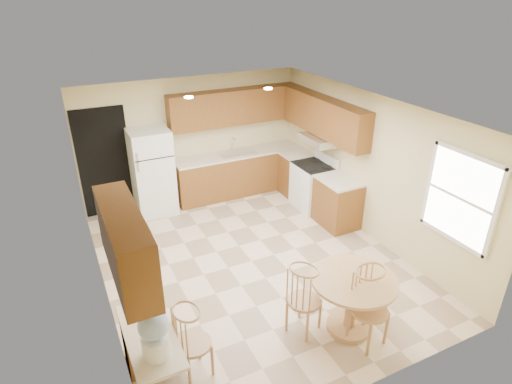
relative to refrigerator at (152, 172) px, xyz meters
name	(u,v)px	position (x,y,z in m)	size (l,w,h in m)	color
floor	(252,261)	(0.95, -2.40, -0.84)	(5.50, 5.50, 0.00)	beige
ceiling	(251,111)	(0.95, -2.40, 1.66)	(4.50, 5.50, 0.02)	white
wall_back	(193,139)	(0.95, 0.35, 0.41)	(4.50, 0.02, 2.50)	#CCBE89
wall_front	(371,302)	(0.95, -5.15, 0.41)	(4.50, 0.02, 2.50)	#CCBE89
wall_left	(95,226)	(-1.30, -2.40, 0.41)	(0.02, 5.50, 2.50)	#CCBE89
wall_right	(369,167)	(3.20, -2.40, 0.41)	(0.02, 5.50, 2.50)	#CCBE89
doorway	(105,163)	(-0.80, 0.34, 0.21)	(0.90, 0.02, 2.10)	black
base_cab_back	(239,174)	(1.83, 0.05, -0.40)	(2.75, 0.60, 0.87)	brown
counter_back	(238,154)	(1.83, 0.05, 0.05)	(2.75, 0.63, 0.04)	beige
base_cab_right_a	(296,175)	(2.90, -0.54, -0.40)	(0.60, 0.59, 0.87)	brown
counter_right_a	(297,155)	(2.90, -0.54, 0.05)	(0.63, 0.59, 0.04)	beige
base_cab_right_b	(337,203)	(2.90, -2.00, -0.40)	(0.60, 0.80, 0.87)	brown
counter_right_b	(339,181)	(2.90, -2.00, 0.05)	(0.63, 0.80, 0.04)	beige
upper_cab_back	(235,107)	(1.83, 0.19, 1.01)	(2.75, 0.33, 0.70)	brown
upper_cab_right	(324,116)	(3.04, -1.19, 1.01)	(0.33, 2.42, 0.70)	brown
upper_cab_left	(126,244)	(-1.13, -4.00, 1.01)	(0.33, 1.40, 0.70)	brown
sink	(237,153)	(1.80, 0.05, 0.08)	(0.78, 0.44, 0.01)	silver
range_hood	(319,139)	(2.95, -1.22, 0.58)	(0.50, 0.76, 0.14)	silver
desk_pedestal	(146,339)	(-1.05, -3.72, -0.48)	(0.48, 0.42, 0.72)	brown
desk_top	(150,335)	(-1.05, -4.10, -0.09)	(0.50, 1.20, 0.04)	beige
window	(461,198)	(3.18, -4.25, 0.66)	(0.06, 1.12, 1.30)	white
can_light_a	(189,97)	(0.45, -1.20, 1.65)	(0.14, 0.14, 0.02)	white
can_light_b	(268,89)	(1.85, -1.20, 1.65)	(0.14, 0.14, 0.02)	white
refrigerator	(152,172)	(0.00, 0.00, 0.00)	(0.74, 0.72, 1.67)	white
stove	(313,186)	(2.88, -1.22, -0.37)	(0.65, 0.76, 1.09)	white
dining_table	(352,296)	(1.44, -4.32, -0.31)	(1.08, 1.08, 0.80)	tan
chair_table_a	(309,297)	(0.89, -4.17, -0.24)	(0.43, 0.56, 0.98)	tan
chair_table_b	(376,306)	(1.49, -4.70, -0.20)	(0.46, 0.48, 1.05)	tan
chair_desk	(195,341)	(-0.60, -4.21, -0.26)	(0.42, 0.54, 0.94)	tan
water_crock	(154,334)	(-1.05, -4.41, 0.21)	(0.30, 0.30, 0.62)	white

